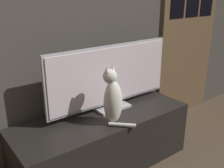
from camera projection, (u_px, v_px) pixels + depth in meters
wall_back at (78, 0)px, 1.98m from camera, size 4.80×0.05×2.60m
tv_stand at (103, 141)px, 2.11m from camera, size 1.42×0.52×0.45m
tv at (111, 77)px, 2.09m from camera, size 1.14×0.17×0.53m
cat at (112, 99)px, 1.88m from camera, size 0.18×0.26×0.44m
door at (190, 23)px, 2.78m from camera, size 0.84×0.04×2.05m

